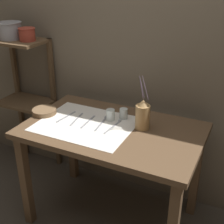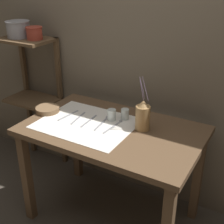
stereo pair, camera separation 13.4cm
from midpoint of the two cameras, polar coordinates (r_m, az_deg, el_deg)
name	(u,v)px [view 1 (the left image)]	position (r m, az deg, el deg)	size (l,w,h in m)	color
ground_plane	(112,216)	(2.59, -1.53, -18.47)	(12.00, 12.00, 0.00)	#473F35
stone_wall_back	(140,52)	(2.38, 3.58, 10.90)	(7.00, 0.06, 2.40)	#6B5E4C
wooden_table	(112,142)	(2.18, -1.73, -5.51)	(1.21, 0.75, 0.79)	brown
wooden_shelf_unit	(27,83)	(2.88, -16.64, 5.08)	(0.45, 0.32, 1.24)	brown
linen_cloth	(86,124)	(2.18, -6.48, -2.21)	(0.66, 0.52, 0.00)	white
pitcher_with_flowers	(143,115)	(2.08, 3.80, -0.61)	(0.10, 0.10, 0.38)	#A87F4C
wooden_bowl	(44,111)	(2.38, -13.85, 0.07)	(0.18, 0.18, 0.04)	brown
glass_tumbler_near	(110,115)	(2.20, -2.02, -0.55)	(0.06, 0.06, 0.08)	silver
glass_tumbler_far	(124,114)	(2.23, 0.40, -0.33)	(0.06, 0.06, 0.08)	silver
fork_outer	(66,117)	(2.30, -10.05, -0.90)	(0.04, 0.21, 0.00)	#939399
fork_inner	(76,119)	(2.25, -8.21, -1.35)	(0.04, 0.21, 0.00)	#939399
knife_center	(88,122)	(2.20, -6.23, -1.86)	(0.02, 0.21, 0.00)	#939399
spoon_inner	(104,120)	(2.21, -3.26, -1.55)	(0.04, 0.22, 0.02)	#939399
spoon_outer	(117,123)	(2.17, -0.91, -2.10)	(0.04, 0.22, 0.02)	#939399
metal_pot_large	(10,30)	(2.77, -19.56, 13.94)	(0.20, 0.20, 0.14)	#939399
metal_pot_small	(27,34)	(2.66, -16.72, 13.50)	(0.13, 0.13, 0.10)	#9E3828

